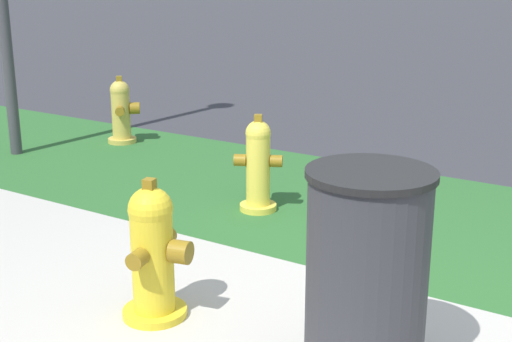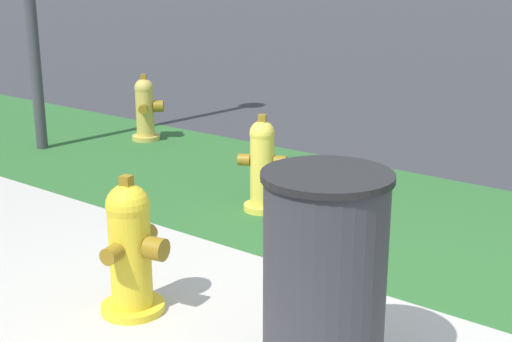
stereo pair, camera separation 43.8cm
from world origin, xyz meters
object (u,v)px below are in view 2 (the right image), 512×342
object	(u,v)px
fire_hydrant_far_end	(145,109)
trash_bin	(324,283)
fire_hydrant_by_grass_verge	(262,165)
fire_hydrant_near_corner	(131,249)

from	to	relation	value
fire_hydrant_far_end	trash_bin	xyz separation A→B (m)	(3.91, -2.67, 0.16)
fire_hydrant_by_grass_verge	trash_bin	bearing A→B (deg)	-72.90
trash_bin	fire_hydrant_by_grass_verge	bearing A→B (deg)	134.01
fire_hydrant_by_grass_verge	fire_hydrant_far_end	distance (m)	2.51
fire_hydrant_by_grass_verge	fire_hydrant_far_end	xyz separation A→B (m)	(-2.30, 1.00, -0.02)
fire_hydrant_by_grass_verge	trash_bin	xyz separation A→B (m)	(1.61, -1.67, 0.14)
fire_hydrant_far_end	fire_hydrant_near_corner	bearing A→B (deg)	5.66
fire_hydrant_far_end	trash_bin	bearing A→B (deg)	15.91
fire_hydrant_near_corner	trash_bin	distance (m)	1.16
fire_hydrant_far_end	trash_bin	size ratio (longest dim) A/B	0.71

